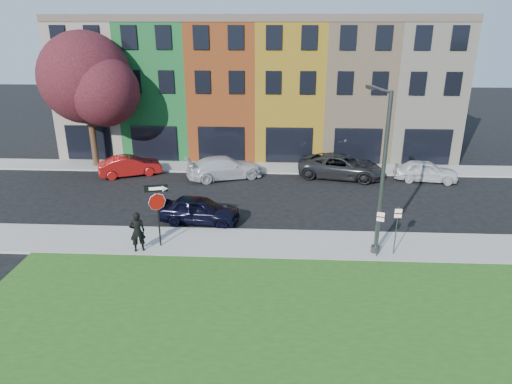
# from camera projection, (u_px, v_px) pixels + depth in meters

# --- Properties ---
(ground) EXTENTS (120.00, 120.00, 0.00)m
(ground) POSITION_uv_depth(u_px,v_px,m) (294.00, 279.00, 18.96)
(ground) COLOR black
(ground) RESTS_ON ground
(sidewalk_near) EXTENTS (40.00, 3.00, 0.12)m
(sidewalk_near) POSITION_uv_depth(u_px,v_px,m) (335.00, 245.00, 21.64)
(sidewalk_near) COLOR gray
(sidewalk_near) RESTS_ON ground
(sidewalk_far) EXTENTS (40.00, 2.40, 0.12)m
(sidewalk_far) POSITION_uv_depth(u_px,v_px,m) (247.00, 168.00, 33.10)
(sidewalk_far) COLOR gray
(sidewalk_far) RESTS_ON ground
(rowhouse_block) EXTENTS (30.00, 10.12, 10.00)m
(rowhouse_block) POSITION_uv_depth(u_px,v_px,m) (258.00, 87.00, 37.13)
(rowhouse_block) COLOR beige
(rowhouse_block) RESTS_ON ground
(stop_sign) EXTENTS (1.03, 0.27, 3.04)m
(stop_sign) POSITION_uv_depth(u_px,v_px,m) (157.00, 203.00, 20.74)
(stop_sign) COLOR black
(stop_sign) RESTS_ON sidewalk_near
(man) EXTENTS (1.01, 0.93, 1.92)m
(man) POSITION_uv_depth(u_px,v_px,m) (137.00, 232.00, 20.69)
(man) COLOR black
(man) RESTS_ON sidewalk_near
(sedan_near) EXTENTS (2.65, 4.63, 1.45)m
(sedan_near) POSITION_uv_depth(u_px,v_px,m) (199.00, 210.00, 24.01)
(sedan_near) COLOR black
(sedan_near) RESTS_ON ground
(parked_car_red) EXTENTS (4.53, 5.27, 1.38)m
(parked_car_red) POSITION_uv_depth(u_px,v_px,m) (130.00, 166.00, 31.39)
(parked_car_red) COLOR maroon
(parked_car_red) RESTS_ON ground
(parked_car_silver) EXTENTS (5.49, 6.52, 1.49)m
(parked_car_silver) POSITION_uv_depth(u_px,v_px,m) (225.00, 168.00, 30.85)
(parked_car_silver) COLOR silver
(parked_car_silver) RESTS_ON ground
(parked_car_dark) EXTENTS (4.88, 6.74, 1.58)m
(parked_car_dark) POSITION_uv_depth(u_px,v_px,m) (341.00, 166.00, 30.97)
(parked_car_dark) COLOR black
(parked_car_dark) RESTS_ON ground
(parked_car_white) EXTENTS (2.72, 4.52, 1.39)m
(parked_car_white) POSITION_uv_depth(u_px,v_px,m) (426.00, 171.00, 30.34)
(parked_car_white) COLOR silver
(parked_car_white) RESTS_ON ground
(street_lamp) EXTENTS (0.83, 2.55, 7.31)m
(street_lamp) POSITION_uv_depth(u_px,v_px,m) (381.00, 174.00, 19.81)
(street_lamp) COLOR #414346
(street_lamp) RESTS_ON sidewalk_near
(parking_sign_a) EXTENTS (0.32, 0.08, 2.33)m
(parking_sign_a) POSITION_uv_depth(u_px,v_px,m) (397.00, 225.00, 20.24)
(parking_sign_a) COLOR #414346
(parking_sign_a) RESTS_ON sidewalk_near
(parking_sign_b) EXTENTS (0.31, 0.12, 2.27)m
(parking_sign_b) POSITION_uv_depth(u_px,v_px,m) (379.00, 228.00, 20.01)
(parking_sign_b) COLOR #414346
(parking_sign_b) RESTS_ON sidewalk_near
(tree_purple) EXTENTS (7.55, 6.61, 9.42)m
(tree_purple) POSITION_uv_depth(u_px,v_px,m) (88.00, 80.00, 31.45)
(tree_purple) COLOR #301D10
(tree_purple) RESTS_ON sidewalk_far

